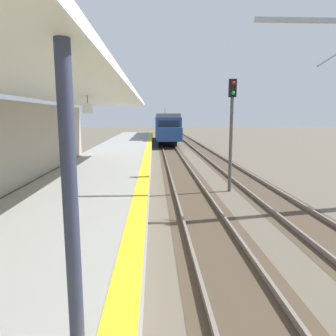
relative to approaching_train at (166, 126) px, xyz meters
name	(u,v)px	position (x,y,z in m)	size (l,w,h in m)	color
station_platform	(95,185)	(-4.40, -29.42, -1.73)	(5.00, 80.00, 0.91)	#999993
station_building_with_canopy	(6,145)	(-6.20, -33.78, 0.48)	(4.85, 24.00, 4.43)	#4C4C4C
track_pair_nearest_platform	(183,176)	(0.00, -25.42, -2.13)	(2.34, 120.00, 0.16)	#4C3D2D
track_pair_middle	(239,175)	(3.40, -25.42, -2.13)	(2.34, 120.00, 0.16)	#4C3D2D
approaching_train	(166,126)	(0.00, 0.00, 0.00)	(2.93, 19.60, 4.76)	navy
rail_signal_post	(231,124)	(1.90, -29.14, 1.02)	(0.32, 0.34, 5.20)	#4C4C4C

